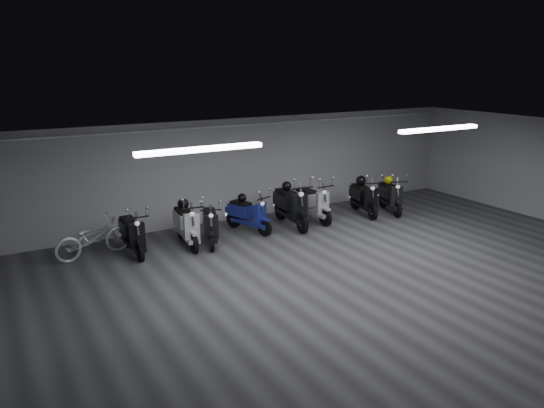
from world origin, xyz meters
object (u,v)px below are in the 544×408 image
scooter_3 (210,219)px  helmet_2 (242,198)px  scooter_4 (249,209)px  scooter_5 (291,199)px  scooter_6 (312,197)px  helmet_3 (287,186)px  scooter_9 (391,191)px  scooter_2 (186,219)px  bicycle (93,233)px  scooter_0 (132,228)px  helmet_1 (183,204)px  scooter_7 (364,193)px  helmet_4 (361,181)px  helmet_0 (388,180)px

scooter_3 → helmet_2: (1.14, 0.58, 0.25)m
scooter_4 → scooter_5: (1.20, -0.13, 0.13)m
scooter_6 → helmet_3: bearing=168.2°
scooter_3 → scooter_9: (5.66, -0.05, 0.02)m
scooter_4 → scooter_9: size_ratio=0.96×
scooter_3 → helmet_3: size_ratio=6.44×
scooter_2 → bicycle: 2.13m
scooter_0 → scooter_5: bearing=-0.3°
scooter_2 → scooter_4: bearing=11.1°
helmet_1 → scooter_2: bearing=-95.2°
scooter_4 → helmet_3: scooter_4 is taller
scooter_7 → scooter_6: bearing=-175.0°
scooter_2 → helmet_1: size_ratio=6.50×
scooter_5 → helmet_1: scooter_5 is taller
scooter_5 → helmet_3: 0.41m
scooter_9 → helmet_1: scooter_9 is taller
scooter_0 → scooter_7: (6.64, -0.11, 0.02)m
helmet_1 → helmet_4: 5.39m
scooter_3 → helmet_0: bearing=21.8°
scooter_4 → scooter_2: bearing=165.8°
helmet_4 → scooter_3: bearing=-175.6°
scooter_5 → helmet_3: scooter_5 is taller
scooter_6 → helmet_0: (2.54, -0.21, 0.25)m
scooter_6 → helmet_3: size_ratio=6.97×
helmet_4 → helmet_2: bearing=176.9°
scooter_2 → helmet_0: bearing=5.1°
scooter_3 → scooter_9: bearing=19.6°
scooter_3 → scooter_4: (1.22, 0.37, -0.01)m
scooter_2 → helmet_3: (2.98, 0.32, 0.38)m
bicycle → helmet_2: bearing=-99.5°
scooter_6 → scooter_0: bearing=179.1°
helmet_0 → helmet_4: size_ratio=0.87×
scooter_3 → scooter_5: (2.42, 0.23, 0.12)m
scooter_6 → scooter_9: 2.49m
scooter_6 → bicycle: (-5.84, 0.12, -0.12)m
helmet_2 → helmet_3: helmet_3 is taller
scooter_0 → scooter_6: scooter_6 is taller
helmet_3 → scooter_2: bearing=-173.8°
scooter_2 → scooter_3: bearing=-14.2°
scooter_0 → bicycle: bearing=162.3°
helmet_0 → helmet_2: helmet_0 is taller
scooter_0 → scooter_9: 7.48m
scooter_0 → bicycle: 0.86m
helmet_3 → helmet_4: size_ratio=0.88×
helmet_1 → helmet_2: bearing=5.1°
scooter_5 → bicycle: scooter_5 is taller
helmet_3 → helmet_1: bearing=-178.6°
bicycle → helmet_2: size_ratio=7.52×
scooter_4 → helmet_1: scooter_4 is taller
helmet_2 → helmet_3: size_ratio=0.88×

